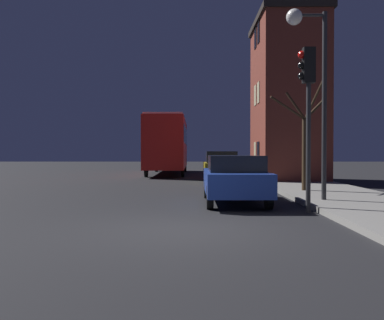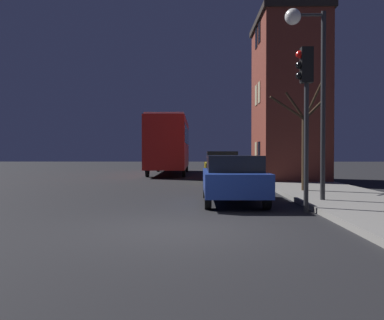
{
  "view_description": "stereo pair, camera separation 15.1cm",
  "coord_description": "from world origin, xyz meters",
  "px_view_note": "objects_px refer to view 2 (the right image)",
  "views": [
    {
      "loc": [
        0.15,
        -8.57,
        1.56
      ],
      "look_at": [
        0.06,
        9.63,
        1.22
      ],
      "focal_mm": 40.0,
      "sensor_mm": 36.0,
      "label": 1
    },
    {
      "loc": [
        0.3,
        -8.57,
        1.56
      ],
      "look_at": [
        0.06,
        9.63,
        1.22
      ],
      "focal_mm": 40.0,
      "sensor_mm": 36.0,
      "label": 2
    }
  ],
  "objects_px": {
    "car_mid_lane": "(221,166)",
    "car_near_lane": "(233,178)",
    "traffic_light": "(305,94)",
    "bare_tree": "(304,140)",
    "bus": "(169,141)",
    "streetlamp": "(308,60)"
  },
  "relations": [
    {
      "from": "traffic_light",
      "to": "streetlamp",
      "type": "bearing_deg",
      "value": 73.45
    },
    {
      "from": "bare_tree",
      "to": "car_near_lane",
      "type": "distance_m",
      "value": 4.16
    },
    {
      "from": "car_mid_lane",
      "to": "bare_tree",
      "type": "bearing_deg",
      "value": -67.42
    },
    {
      "from": "car_mid_lane",
      "to": "car_near_lane",
      "type": "bearing_deg",
      "value": -90.96
    },
    {
      "from": "bare_tree",
      "to": "car_near_lane",
      "type": "relative_size",
      "value": 0.9
    },
    {
      "from": "streetlamp",
      "to": "car_near_lane",
      "type": "distance_m",
      "value": 4.11
    },
    {
      "from": "car_near_lane",
      "to": "traffic_light",
      "type": "bearing_deg",
      "value": -50.52
    },
    {
      "from": "traffic_light",
      "to": "car_near_lane",
      "type": "relative_size",
      "value": 0.97
    },
    {
      "from": "streetlamp",
      "to": "traffic_light",
      "type": "bearing_deg",
      "value": -106.55
    },
    {
      "from": "streetlamp",
      "to": "traffic_light",
      "type": "xyz_separation_m",
      "value": [
        -0.51,
        -1.7,
        -1.23
      ]
    },
    {
      "from": "traffic_light",
      "to": "bare_tree",
      "type": "xyz_separation_m",
      "value": [
        1.18,
        4.81,
        -1.04
      ]
    },
    {
      "from": "bus",
      "to": "car_mid_lane",
      "type": "bearing_deg",
      "value": -67.78
    },
    {
      "from": "streetlamp",
      "to": "traffic_light",
      "type": "height_order",
      "value": "streetlamp"
    },
    {
      "from": "bus",
      "to": "car_near_lane",
      "type": "relative_size",
      "value": 2.54
    },
    {
      "from": "streetlamp",
      "to": "bus",
      "type": "height_order",
      "value": "streetlamp"
    },
    {
      "from": "streetlamp",
      "to": "car_near_lane",
      "type": "height_order",
      "value": "streetlamp"
    },
    {
      "from": "traffic_light",
      "to": "bare_tree",
      "type": "distance_m",
      "value": 5.06
    },
    {
      "from": "streetlamp",
      "to": "car_mid_lane",
      "type": "bearing_deg",
      "value": 101.9
    },
    {
      "from": "bare_tree",
      "to": "bus",
      "type": "relative_size",
      "value": 0.35
    },
    {
      "from": "traffic_light",
      "to": "bus",
      "type": "relative_size",
      "value": 0.38
    },
    {
      "from": "traffic_light",
      "to": "car_mid_lane",
      "type": "bearing_deg",
      "value": 97.63
    },
    {
      "from": "streetlamp",
      "to": "car_mid_lane",
      "type": "xyz_separation_m",
      "value": [
        -2.02,
        9.56,
        -3.43
      ]
    }
  ]
}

